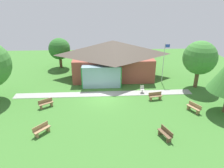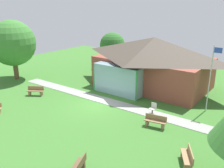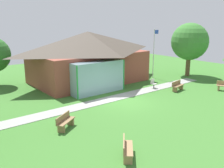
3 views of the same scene
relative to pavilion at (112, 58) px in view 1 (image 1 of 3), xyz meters
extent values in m
plane|color=#3D752D|center=(-1.27, -7.19, -2.59)|extent=(44.00, 44.00, 0.00)
cube|color=brown|center=(0.06, 0.15, -1.08)|extent=(10.60, 6.70, 3.03)
pyramid|color=#4C4238|center=(0.06, 0.15, 1.43)|extent=(11.60, 7.70, 1.97)
cube|color=#8CB2BF|center=(-1.53, -3.80, -1.23)|extent=(4.77, 1.20, 2.73)
cylinder|color=green|center=(-3.91, -4.40, -1.23)|extent=(0.12, 0.12, 2.73)
cylinder|color=green|center=(0.86, -4.40, -1.23)|extent=(0.12, 0.12, 2.73)
cube|color=#999993|center=(-1.27, -5.95, -2.58)|extent=(20.67, 1.48, 0.03)
cylinder|color=silver|center=(6.39, -2.79, 0.02)|extent=(0.08, 0.08, 5.23)
cube|color=blue|center=(6.69, -2.79, 2.29)|extent=(0.60, 0.02, 0.40)
cube|color=olive|center=(4.40, -7.67, -2.14)|extent=(1.55, 0.70, 0.06)
cube|color=olive|center=(4.94, -7.58, -2.40)|extent=(0.23, 0.42, 0.39)
cube|color=olive|center=(3.86, -7.77, -2.40)|extent=(0.23, 0.42, 0.39)
cube|color=olive|center=(4.37, -7.49, -1.93)|extent=(1.49, 0.33, 0.36)
cube|color=brown|center=(3.57, -14.39, -2.14)|extent=(0.96, 1.56, 0.06)
cube|color=brown|center=(3.77, -14.90, -2.40)|extent=(0.43, 0.30, 0.39)
cube|color=brown|center=(3.36, -13.88, -2.40)|extent=(0.43, 0.30, 0.39)
cube|color=brown|center=(3.74, -14.32, -1.93)|extent=(0.61, 1.42, 0.36)
cube|color=#9E7A51|center=(7.60, -10.35, -2.14)|extent=(1.12, 1.52, 0.06)
cube|color=#9E7A51|center=(7.87, -10.83, -2.40)|extent=(0.43, 0.34, 0.39)
cube|color=#9E7A51|center=(7.33, -9.87, -2.40)|extent=(0.43, 0.34, 0.39)
cube|color=#9E7A51|center=(7.76, -10.25, -1.93)|extent=(0.79, 1.34, 0.36)
cube|color=olive|center=(-7.31, -8.76, -2.14)|extent=(1.50, 1.18, 0.06)
cube|color=olive|center=(-6.84, -8.46, -2.40)|extent=(0.35, 0.42, 0.39)
cube|color=olive|center=(-7.77, -9.06, -2.40)|extent=(0.35, 0.42, 0.39)
cube|color=olive|center=(-7.41, -8.60, -1.93)|extent=(1.29, 0.87, 0.36)
cube|color=#9E7A51|center=(-6.59, -13.33, -2.14)|extent=(1.32, 1.42, 0.06)
cube|color=#9E7A51|center=(-6.23, -12.92, -2.40)|extent=(0.41, 0.38, 0.39)
cube|color=#9E7A51|center=(-6.95, -13.75, -2.40)|extent=(0.41, 0.38, 0.39)
cube|color=#9E7A51|center=(-6.73, -13.21, -1.93)|extent=(1.03, 1.17, 0.36)
cube|color=beige|center=(3.25, -5.86, -2.15)|extent=(0.47, 0.47, 0.04)
cube|color=beige|center=(3.26, -5.66, -1.93)|extent=(0.44, 0.07, 0.40)
cylinder|color=#4C4C51|center=(3.25, -5.86, -2.38)|extent=(0.10, 0.10, 0.42)
cylinder|color=#4C4C51|center=(3.25, -5.86, -2.58)|extent=(0.36, 0.36, 0.02)
cylinder|color=brown|center=(-7.92, 4.00, -1.71)|extent=(0.44, 0.44, 1.76)
sphere|color=#2D6B28|center=(-7.92, 4.00, 0.39)|extent=(3.27, 3.27, 3.27)
cylinder|color=brown|center=(10.24, -4.46, -1.44)|extent=(0.48, 0.48, 2.30)
sphere|color=#3D7F33|center=(10.24, -4.46, 1.21)|extent=(4.01, 4.01, 4.01)
camera|label=1|loc=(-1.44, -28.50, 8.49)|focal=34.29mm
camera|label=2|loc=(10.96, -21.43, 5.48)|focal=38.95mm
camera|label=3|loc=(-13.65, -21.13, 3.58)|focal=40.73mm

